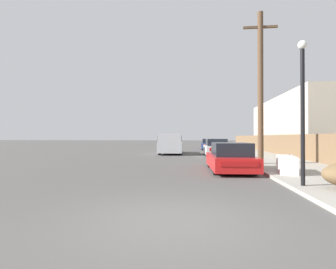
% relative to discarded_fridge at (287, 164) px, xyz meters
% --- Properties ---
extents(ground_plane, '(220.00, 220.00, 0.00)m').
position_rel_discarded_fridge_xyz_m(ground_plane, '(-4.06, -6.19, -0.45)').
color(ground_plane, '#4F4C49').
extents(sidewalk_curb, '(4.20, 63.00, 0.12)m').
position_rel_discarded_fridge_xyz_m(sidewalk_curb, '(1.24, 17.31, -0.39)').
color(sidewalk_curb, '#9E998E').
rests_on(sidewalk_curb, ground).
extents(discarded_fridge, '(0.99, 1.92, 0.69)m').
position_rel_discarded_fridge_xyz_m(discarded_fridge, '(0.00, 0.00, 0.00)').
color(discarded_fridge, white).
rests_on(discarded_fridge, sidewalk_curb).
extents(parked_sports_car_red, '(1.96, 4.33, 1.29)m').
position_rel_discarded_fridge_xyz_m(parked_sports_car_red, '(-2.07, 1.16, 0.13)').
color(parked_sports_car_red, red).
rests_on(parked_sports_car_red, ground).
extents(car_parked_mid, '(1.93, 4.24, 1.39)m').
position_rel_discarded_fridge_xyz_m(car_parked_mid, '(-1.97, 10.95, 0.19)').
color(car_parked_mid, silver).
rests_on(car_parked_mid, ground).
extents(car_parked_far, '(2.04, 4.55, 1.32)m').
position_rel_discarded_fridge_xyz_m(car_parked_far, '(-1.96, 21.55, 0.17)').
color(car_parked_far, '#2D478C').
rests_on(car_parked_far, ground).
extents(pickup_truck, '(2.28, 5.66, 1.84)m').
position_rel_discarded_fridge_xyz_m(pickup_truck, '(-5.86, 12.51, 0.46)').
color(pickup_truck, silver).
rests_on(pickup_truck, ground).
extents(utility_pole, '(1.80, 0.30, 8.16)m').
position_rel_discarded_fridge_xyz_m(utility_pole, '(-0.16, 3.55, 3.86)').
color(utility_pole, brown).
rests_on(utility_pole, sidewalk_curb).
extents(street_lamp, '(0.26, 0.26, 4.29)m').
position_rel_discarded_fridge_xyz_m(street_lamp, '(-0.48, -2.84, 2.18)').
color(street_lamp, black).
rests_on(street_lamp, sidewalk_curb).
extents(wooden_fence, '(0.08, 42.48, 1.60)m').
position_rel_discarded_fridge_xyz_m(wooden_fence, '(3.19, 13.36, 0.47)').
color(wooden_fence, brown).
rests_on(wooden_fence, sidewalk_curb).
extents(building_right_house, '(6.00, 17.10, 5.42)m').
position_rel_discarded_fridge_xyz_m(building_right_house, '(7.16, 16.74, 2.26)').
color(building_right_house, beige).
rests_on(building_right_house, ground).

